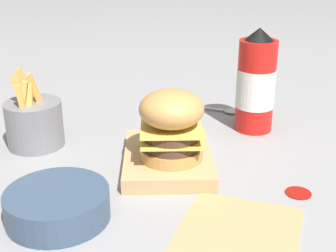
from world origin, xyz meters
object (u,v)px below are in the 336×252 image
at_px(ketchup_bottle, 256,84).
at_px(side_bowl, 58,204).
at_px(serving_board, 168,159).
at_px(spoon, 216,109).
at_px(fries_basket, 34,123).
at_px(burger, 171,124).

distance_m(ketchup_bottle, side_bowl, 0.48).
xyz_separation_m(serving_board, side_bowl, (0.16, -0.16, 0.01)).
relative_size(serving_board, side_bowl, 1.37).
bearing_deg(serving_board, ketchup_bottle, 131.70).
bearing_deg(side_bowl, spoon, 147.09).
bearing_deg(fries_basket, spoon, 115.53).
bearing_deg(serving_board, fries_basket, -110.05).
bearing_deg(spoon, side_bowl, -99.30).
bearing_deg(burger, spoon, 158.70).
relative_size(ketchup_bottle, spoon, 1.22).
height_order(burger, side_bowl, burger).
xyz_separation_m(burger, ketchup_bottle, (-0.18, 0.18, 0.01)).
bearing_deg(spoon, ketchup_bottle, -34.94).
relative_size(burger, fries_basket, 0.79).
height_order(burger, fries_basket, fries_basket).
relative_size(burger, side_bowl, 0.80).
bearing_deg(burger, fries_basket, -113.33).
distance_m(burger, fries_basket, 0.29).
relative_size(fries_basket, side_bowl, 1.01).
distance_m(burger, side_bowl, 0.23).
height_order(burger, spoon, burger).
xyz_separation_m(burger, side_bowl, (0.14, -0.17, -0.06)).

